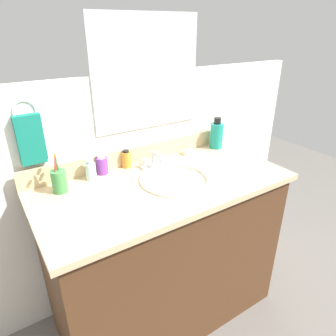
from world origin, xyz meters
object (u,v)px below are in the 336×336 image
Objects in this scene: faucet at (155,161)px; bottle_mouthwash_teal at (216,135)px; soap_bar at (188,152)px; bottle_oil_amber at (126,159)px; bottle_cream_purple at (102,165)px; hand_towel at (31,140)px; cup_green at (59,180)px; bottle_gel_clear at (91,170)px.

faucet is 0.45m from bottle_mouthwash_teal.
faucet reaches higher than soap_bar.
bottle_oil_amber is at bearing 175.68° from bottle_mouthwash_teal.
bottle_oil_amber is 0.13m from bottle_cream_purple.
cup_green is (0.06, -0.12, -0.17)m from hand_towel.
bottle_oil_amber is 0.51× the size of cup_green.
faucet is at bearing -176.79° from bottle_mouthwash_teal.
soap_bar is (0.73, 0.04, -0.04)m from cup_green.
cup_green is (-0.93, -0.03, -0.03)m from bottle_mouthwash_teal.
hand_towel reaches higher than bottle_cream_purple.
cup_green is (-0.36, -0.07, 0.01)m from bottle_oil_amber.
hand_towel reaches higher than bottle_gel_clear.
soap_bar is (0.51, -0.03, -0.03)m from bottle_cream_purple.
bottle_gel_clear reaches higher than faucet.
bottle_mouthwash_teal is 0.71m from bottle_cream_purple.
bottle_mouthwash_teal reaches higher than faucet.
bottle_gel_clear is at bearing -179.94° from soap_bar.
bottle_oil_amber is 1.46× the size of soap_bar.
hand_towel reaches higher than bottle_mouthwash_teal.
bottle_mouthwash_teal is at bearing -3.30° from bottle_cream_purple.
bottle_cream_purple reaches higher than bottle_oil_amber.
bottle_mouthwash_teal reaches higher than soap_bar.
hand_towel is at bearing 174.79° from bottle_mouthwash_teal.
faucet is 1.71× the size of bottle_oil_amber.
bottle_mouthwash_teal is (1.00, -0.09, -0.14)m from hand_towel.
hand_towel is 1.20× the size of cup_green.
hand_towel is at bearing 174.29° from soap_bar.
cup_green is at bearing -178.17° from bottle_mouthwash_teal.
bottle_gel_clear reaches higher than bottle_oil_amber.
soap_bar is (0.24, 0.04, -0.02)m from faucet.
bottle_mouthwash_teal is 0.78m from bottle_gel_clear.
bottle_mouthwash_teal reaches higher than cup_green.
cup_green is at bearing -165.62° from bottle_gel_clear.
soap_bar is at bearing 8.41° from faucet.
faucet is 0.49m from cup_green.
hand_towel is 3.44× the size of soap_bar.
bottle_oil_amber is (0.20, 0.03, -0.00)m from bottle_gel_clear.
bottle_cream_purple is 1.55× the size of soap_bar.
bottle_gel_clear is at bearing 173.89° from faucet.
cup_green is at bearing -168.52° from bottle_oil_amber.
hand_towel is 0.46m from bottle_oil_amber.
soap_bar is at bearing -4.91° from bottle_oil_amber.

